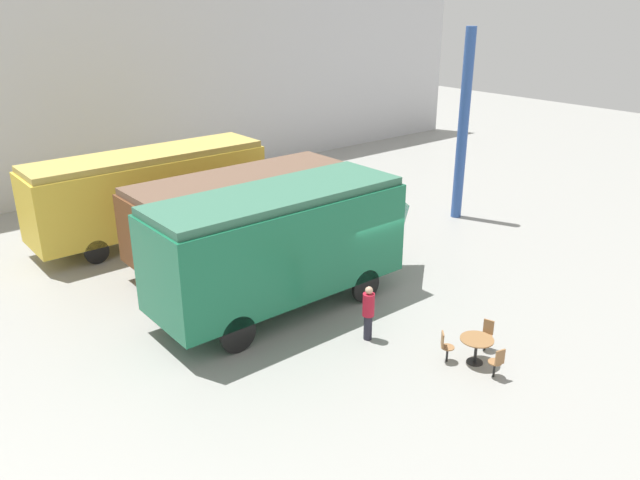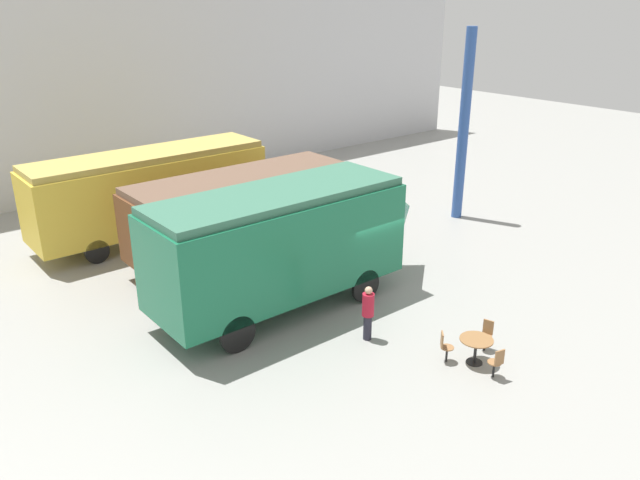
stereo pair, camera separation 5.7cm
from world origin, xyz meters
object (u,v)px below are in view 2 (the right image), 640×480
object	(u,v)px
passenger_coach_wooden	(242,210)
visitor_person	(368,311)
cafe_table_near	(476,344)
passenger_coach_vintage	(150,189)
cafe_chair_0	(497,361)
streamlined_locomotive	(298,236)

from	to	relation	value
passenger_coach_wooden	visitor_person	xyz separation A→B (m)	(-0.34, -6.99, -1.09)
cafe_table_near	visitor_person	size ratio (longest dim) A/B	0.54
passenger_coach_vintage	cafe_table_near	distance (m)	14.38
cafe_table_near	cafe_chair_0	size ratio (longest dim) A/B	1.02
passenger_coach_vintage	passenger_coach_wooden	size ratio (longest dim) A/B	1.14
passenger_coach_wooden	streamlined_locomotive	size ratio (longest dim) A/B	0.84
streamlined_locomotive	cafe_table_near	world-z (taller)	streamlined_locomotive
passenger_coach_wooden	cafe_chair_0	world-z (taller)	passenger_coach_wooden
passenger_coach_wooden	cafe_table_near	xyz separation A→B (m)	(1.03, -9.70, -1.41)
cafe_chair_0	visitor_person	size ratio (longest dim) A/B	0.53
streamlined_locomotive	visitor_person	world-z (taller)	streamlined_locomotive
streamlined_locomotive	passenger_coach_wooden	bearing A→B (deg)	83.92
passenger_coach_wooden	cafe_table_near	bearing A→B (deg)	-83.97
cafe_table_near	visitor_person	bearing A→B (deg)	116.76
passenger_coach_vintage	passenger_coach_wooden	distance (m)	4.62
passenger_coach_wooden	cafe_chair_0	xyz separation A→B (m)	(0.84, -10.50, -1.48)
cafe_chair_0	streamlined_locomotive	bearing A→B (deg)	23.92
cafe_table_near	cafe_chair_0	xyz separation A→B (m)	(-0.19, -0.80, -0.07)
streamlined_locomotive	cafe_chair_0	xyz separation A→B (m)	(1.25, -6.62, -1.73)
cafe_chair_0	visitor_person	distance (m)	3.73
visitor_person	streamlined_locomotive	bearing A→B (deg)	91.26
streamlined_locomotive	cafe_table_near	size ratio (longest dim) A/B	10.95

